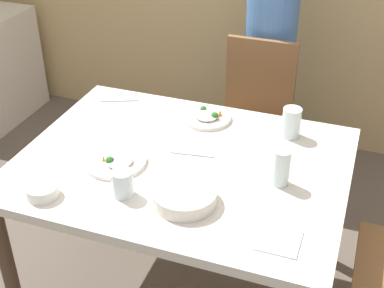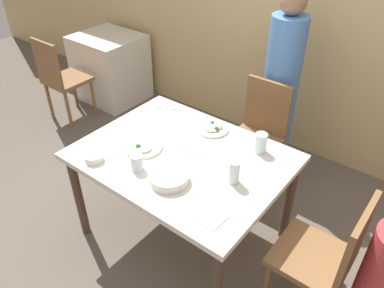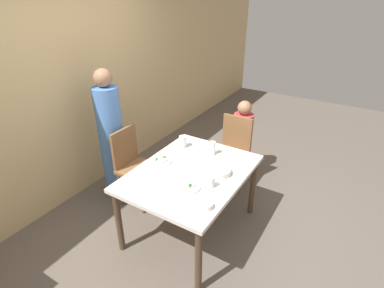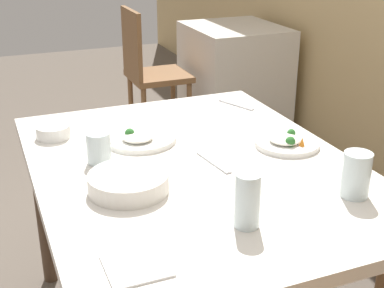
{
  "view_description": "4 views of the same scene",
  "coord_description": "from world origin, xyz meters",
  "views": [
    {
      "loc": [
        0.64,
        -1.65,
        1.93
      ],
      "look_at": [
        0.03,
        0.04,
        0.8
      ],
      "focal_mm": 50.0,
      "sensor_mm": 36.0,
      "label": 1
    },
    {
      "loc": [
        1.22,
        -1.46,
        2.17
      ],
      "look_at": [
        0.09,
        -0.02,
        0.87
      ],
      "focal_mm": 35.0,
      "sensor_mm": 36.0,
      "label": 2
    },
    {
      "loc": [
        -2.06,
        -1.28,
        2.32
      ],
      "look_at": [
        0.1,
        0.05,
        0.97
      ],
      "focal_mm": 28.0,
      "sensor_mm": 36.0,
      "label": 3
    },
    {
      "loc": [
        1.44,
        -0.59,
        1.46
      ],
      "look_at": [
        -0.14,
        0.05,
        0.74
      ],
      "focal_mm": 50.0,
      "sensor_mm": 36.0,
      "label": 4
    }
  ],
  "objects": [
    {
      "name": "background_table",
      "position": [
        -2.02,
        1.15,
        0.38
      ],
      "size": [
        0.71,
        0.64,
        0.75
      ],
      "color": "silver",
      "rests_on": "ground_plane"
    },
    {
      "name": "napkin_folded",
      "position": [
        0.46,
        -0.33,
        0.74
      ],
      "size": [
        0.14,
        0.14,
        0.01
      ],
      "color": "white",
      "rests_on": "dining_table"
    },
    {
      "name": "glass_water_center",
      "position": [
        -0.12,
        -0.28,
        0.79
      ],
      "size": [
        0.08,
        0.08,
        0.1
      ],
      "color": "silver",
      "rests_on": "dining_table"
    },
    {
      "name": "bowl_curry",
      "position": [
        0.1,
        -0.25,
        0.77
      ],
      "size": [
        0.23,
        0.23,
        0.05
      ],
      "color": "silver",
      "rests_on": "dining_table"
    },
    {
      "name": "dining_table",
      "position": [
        0.0,
        0.0,
        0.66
      ],
      "size": [
        1.3,
        1.0,
        0.74
      ],
      "color": "silver",
      "rests_on": "ground_plane"
    },
    {
      "name": "plate_rice_adult",
      "position": [
        -0.24,
        -0.11,
        0.75
      ],
      "size": [
        0.25,
        0.25,
        0.05
      ],
      "color": "white",
      "rests_on": "dining_table"
    },
    {
      "name": "fork_steel",
      "position": [
        0.02,
        0.06,
        0.74
      ],
      "size": [
        0.18,
        0.04,
        0.01
      ],
      "color": "silver",
      "rests_on": "dining_table"
    },
    {
      "name": "chair_background",
      "position": [
        -2.02,
        0.49,
        0.5
      ],
      "size": [
        0.4,
        0.4,
        0.91
      ],
      "rotation": [
        0.0,
        0.0,
        3.14
      ],
      "color": "brown",
      "rests_on": "ground_plane"
    },
    {
      "name": "plate_rice_child",
      "position": [
        -0.01,
        0.35,
        0.75
      ],
      "size": [
        0.22,
        0.22,
        0.05
      ],
      "color": "white",
      "rests_on": "dining_table"
    },
    {
      "name": "spoon_steel",
      "position": [
        -0.47,
        0.38,
        0.74
      ],
      "size": [
        0.17,
        0.09,
        0.01
      ],
      "color": "silver",
      "rests_on": "dining_table"
    },
    {
      "name": "glass_water_short",
      "position": [
        0.37,
        0.34,
        0.8
      ],
      "size": [
        0.08,
        0.08,
        0.13
      ],
      "color": "silver",
      "rests_on": "dining_table"
    },
    {
      "name": "bowl_rice_small",
      "position": [
        -0.4,
        -0.38,
        0.76
      ],
      "size": [
        0.12,
        0.12,
        0.04
      ],
      "color": "white",
      "rests_on": "dining_table"
    },
    {
      "name": "glass_water_tall",
      "position": [
        0.4,
        -0.02,
        0.81
      ],
      "size": [
        0.07,
        0.07,
        0.15
      ],
      "color": "silver",
      "rests_on": "dining_table"
    }
  ]
}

